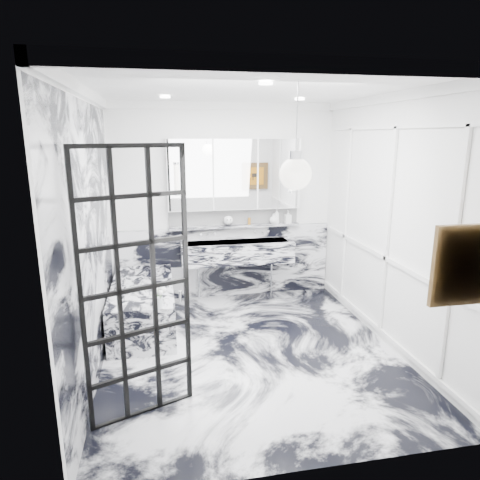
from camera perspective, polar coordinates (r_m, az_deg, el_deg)
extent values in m
plane|color=silver|center=(4.96, 1.22, -14.57)|extent=(3.60, 3.60, 0.00)
plane|color=white|center=(4.39, 1.42, 19.57)|extent=(3.60, 3.60, 0.00)
plane|color=white|center=(6.21, -2.18, 4.92)|extent=(3.60, 0.00, 3.60)
plane|color=white|center=(2.80, 9.09, -6.37)|extent=(3.60, 0.00, 3.60)
plane|color=white|center=(4.43, -19.37, 0.51)|extent=(0.00, 3.60, 3.60)
plane|color=white|center=(5.05, 19.37, 2.07)|extent=(0.00, 3.60, 3.60)
cube|color=silver|center=(6.38, -2.07, -2.90)|extent=(3.18, 0.05, 1.05)
cube|color=silver|center=(4.44, -19.12, -0.24)|extent=(0.02, 3.56, 2.68)
cube|color=white|center=(5.06, 19.09, 0.96)|extent=(0.03, 3.40, 2.30)
imported|color=#8C5919|center=(6.32, 4.91, 3.19)|extent=(0.11, 0.11, 0.22)
imported|color=#4C4C51|center=(6.37, 6.42, 3.10)|extent=(0.09, 0.09, 0.19)
imported|color=silver|center=(6.32, 4.48, 2.88)|extent=(0.12, 0.12, 0.15)
sphere|color=white|center=(6.17, -1.58, 2.66)|extent=(0.14, 0.14, 0.14)
cylinder|color=#8C5919|center=(6.24, 1.25, 2.53)|extent=(0.04, 0.04, 0.10)
cylinder|color=silver|center=(4.72, -10.70, -8.19)|extent=(0.08, 0.08, 0.12)
cube|color=orange|center=(3.40, 28.32, -2.93)|extent=(0.48, 0.05, 0.48)
sphere|color=white|center=(3.27, 7.40, 8.72)|extent=(0.24, 0.24, 0.24)
cube|color=silver|center=(6.14, -0.39, -1.57)|extent=(1.60, 0.45, 0.30)
cube|color=silver|center=(6.22, -0.67, 1.85)|extent=(1.90, 0.14, 0.04)
cube|color=white|center=(6.25, -0.78, 3.17)|extent=(1.90, 0.03, 0.23)
cube|color=white|center=(6.11, -0.70, 8.75)|extent=(1.90, 0.16, 1.00)
cylinder|color=white|center=(5.93, -8.43, 8.06)|extent=(0.07, 0.07, 0.40)
cylinder|color=white|center=(6.22, 6.99, 8.37)|extent=(0.07, 0.07, 0.40)
cube|color=silver|center=(5.58, -12.78, -8.50)|extent=(0.75, 1.65, 0.55)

